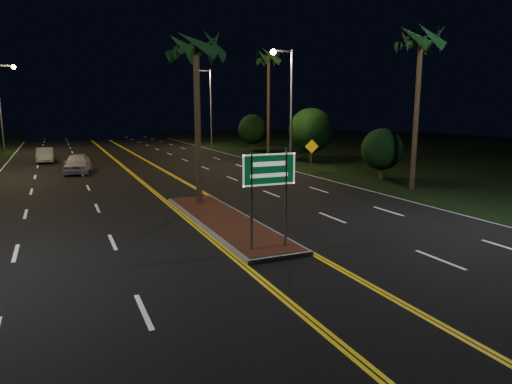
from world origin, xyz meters
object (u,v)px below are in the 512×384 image
warning_sign (312,151)px  highway_sign (269,179)px  streetlight_right_mid (287,94)px  streetlight_right_far (208,99)px  shrub_mid (311,130)px  palm_median (196,47)px  palm_right_near (421,40)px  shrub_near (382,149)px  median_island (225,221)px  car_near (77,162)px  shrub_far (253,129)px  palm_right_far (269,59)px  car_far (45,154)px  streetlight_left_far (3,98)px

warning_sign → highway_sign: bearing=-112.8°
streetlight_right_mid → streetlight_right_far: (0.00, 20.00, 0.00)m
shrub_mid → highway_sign: bearing=-123.4°
palm_median → palm_right_near: bearing=-2.3°
palm_right_near → shrub_near: 7.50m
highway_sign → median_island: bearing=90.0°
shrub_mid → car_near: shrub_mid is taller
car_near → warning_sign: (15.53, -6.43, 0.72)m
median_island → palm_right_near: size_ratio=1.10×
median_island → warning_sign: (10.80, 11.41, 1.46)m
shrub_near → median_island: bearing=-152.6°
highway_sign → shrub_near: bearing=39.7°
highway_sign → streetlight_right_far: bearing=74.9°
streetlight_right_far → shrub_mid: size_ratio=1.95×
shrub_far → streetlight_right_far: bearing=118.0°
palm_right_far → shrub_near: (0.70, -16.00, -7.20)m
median_island → streetlight_right_mid: size_ratio=1.14×
streetlight_right_far → shrub_far: bearing=-62.0°
median_island → highway_sign: bearing=-90.0°
shrub_far → car_far: bearing=-172.3°
median_island → streetlight_left_far: (-10.61, 37.00, 5.57)m
palm_right_far → shrub_far: 9.13m
shrub_mid → shrub_far: size_ratio=1.17×
median_island → shrub_near: (13.50, 7.00, 1.86)m
streetlight_left_far → shrub_far: 25.90m
median_island → highway_sign: (0.00, -4.20, 2.32)m
palm_right_near → car_far: 31.19m
palm_median → car_far: (-6.96, 22.69, -6.55)m
streetlight_left_far → car_far: streetlight_left_far is taller
palm_right_near → shrub_far: 26.69m
highway_sign → car_near: bearing=102.1°
shrub_near → streetlight_right_far: bearing=95.9°
highway_sign → streetlight_right_mid: 22.18m
shrub_mid → car_near: size_ratio=0.93×
shrub_near → car_far: 28.08m
warning_sign → median_island: bearing=-121.5°
shrub_mid → shrub_near: bearing=-92.9°
shrub_near → shrub_far: 22.01m
streetlight_right_far → palm_right_near: 32.16m
palm_median → shrub_far: palm_median is taller
streetlight_left_far → palm_right_far: (23.41, -14.00, 3.49)m
streetlight_left_far → car_far: size_ratio=2.08×
highway_sign → shrub_mid: 25.41m
streetlight_left_far → streetlight_right_far: bearing=-5.4°
highway_sign → car_far: (-6.96, 30.40, -1.68)m
highway_sign → car_far: size_ratio=0.74×
median_island → shrub_near: size_ratio=3.11×
streetlight_right_far → car_far: streetlight_right_far is taller
median_island → shrub_mid: (14.00, 17.00, 2.64)m
palm_right_near → palm_right_far: (0.30, 20.00, 0.93)m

